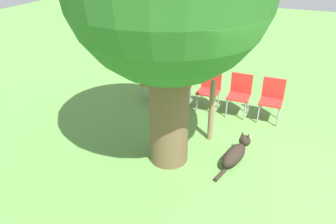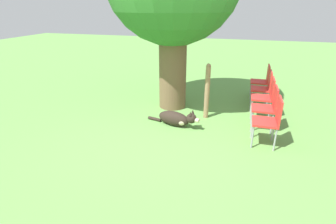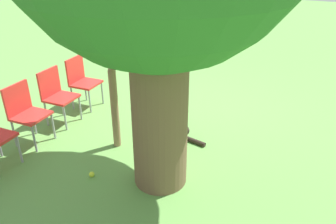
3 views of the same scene
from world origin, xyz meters
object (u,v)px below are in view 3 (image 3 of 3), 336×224
(fence_post, at_px, (115,107))
(red_chair_1, at_px, (57,93))
(dog, at_px, (166,123))
(red_chair_0, at_px, (82,79))
(red_chair_2, at_px, (26,110))
(tennis_ball, at_px, (92,174))

(fence_post, xyz_separation_m, red_chair_1, (1.21, -0.26, -0.10))
(dog, distance_m, red_chair_0, 1.78)
(fence_post, relative_size, red_chair_1, 1.36)
(dog, relative_size, red_chair_1, 1.32)
(dog, xyz_separation_m, red_chair_2, (1.71, 0.98, 0.35))
(fence_post, xyz_separation_m, red_chair_0, (1.21, -0.91, -0.10))
(fence_post, distance_m, red_chair_1, 1.24)
(red_chair_1, bearing_deg, red_chair_0, 90.30)
(fence_post, xyz_separation_m, red_chair_2, (1.20, 0.39, -0.10))
(red_chair_0, bearing_deg, tennis_ball, -52.07)
(red_chair_0, distance_m, red_chair_1, 0.65)
(tennis_ball, bearing_deg, red_chair_2, -15.65)
(red_chair_0, height_order, red_chair_2, same)
(dog, distance_m, tennis_ball, 1.41)
(fence_post, height_order, red_chair_0, fence_post)
(red_chair_1, distance_m, tennis_ball, 1.70)
(dog, xyz_separation_m, red_chair_0, (1.72, -0.31, 0.35))
(red_chair_2, bearing_deg, red_chair_1, 90.30)
(dog, height_order, red_chair_1, red_chair_1)
(fence_post, xyz_separation_m, tennis_ball, (-0.08, 0.75, -0.56))
(dog, distance_m, red_chair_1, 1.78)
(fence_post, bearing_deg, red_chair_1, -12.09)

